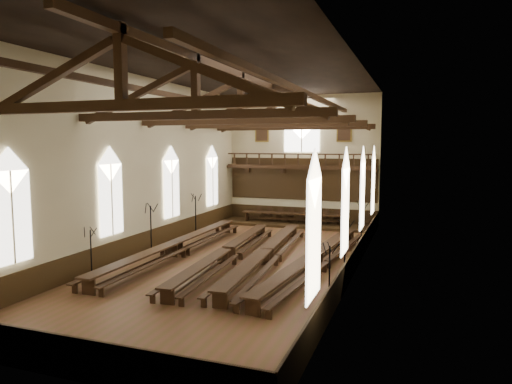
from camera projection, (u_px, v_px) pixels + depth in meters
ground at (241, 261)px, 24.29m from camera, size 26.00×26.00×0.00m
room_walls at (241, 139)px, 23.61m from camera, size 26.00×26.00×26.00m
wainscot_band at (241, 250)px, 24.23m from camera, size 12.00×26.00×1.20m
side_windows at (241, 191)px, 23.90m from camera, size 11.85×19.80×4.50m
end_window at (302, 131)px, 35.60m from camera, size 2.80×0.12×3.80m
minstrels_gallery at (301, 174)px, 35.73m from camera, size 11.80×1.24×3.70m
portraits at (302, 133)px, 35.61m from camera, size 7.75×0.09×1.45m
roof_trusses at (241, 105)px, 23.43m from camera, size 11.70×25.70×2.80m
refectory_row_a at (175, 245)px, 25.42m from camera, size 1.66×14.96×0.81m
refectory_row_b at (226, 251)px, 24.17m from camera, size 1.97×14.42×0.74m
refectory_row_c at (266, 252)px, 23.87m from camera, size 2.07×14.71×0.77m
refectory_row_d at (315, 258)px, 22.72m from camera, size 2.30×14.79×0.78m
dais at (294, 224)px, 35.01m from camera, size 11.40×2.88×0.19m
high_table at (294, 214)px, 34.93m from camera, size 8.15×1.36×0.76m
high_chairs at (296, 214)px, 35.68m from camera, size 6.82×0.52×1.05m
candelabrum_left_near at (91, 262)px, 21.35m from camera, size 0.70×0.70×2.36m
candelabrum_left_mid at (151, 238)px, 26.08m from camera, size 0.80×0.88×2.87m
candelabrum_left_far at (196, 222)px, 31.24m from camera, size 0.86×0.82×2.85m
candelabrum_right_near at (329, 282)px, 18.19m from camera, size 0.68×0.70×2.33m
candelabrum_right_mid at (345, 257)px, 21.85m from camera, size 0.79×0.74×2.61m
candelabrum_right_far at (361, 232)px, 27.96m from camera, size 0.82×0.81×2.76m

